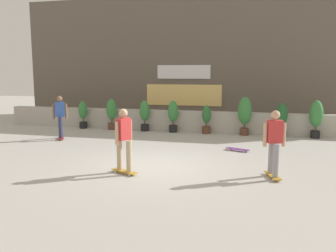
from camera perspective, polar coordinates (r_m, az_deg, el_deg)
name	(u,v)px	position (r m, az deg, el deg)	size (l,w,h in m)	color
ground_plane	(155,165)	(10.27, -2.07, -6.20)	(48.00, 48.00, 0.00)	#B2AFA8
planter_wall	(193,121)	(15.93, 3.98, 0.77)	(18.00, 0.40, 0.90)	#B2ADA3
building_backdrop	(207,60)	(19.73, 6.16, 10.41)	(20.00, 2.08, 6.50)	#60564C
potted_plant_0	(83,114)	(17.13, -13.34, 1.93)	(0.40, 0.40, 1.26)	black
potted_plant_1	(112,112)	(16.50, -8.93, 2.21)	(0.47, 0.47, 1.41)	brown
potted_plant_2	(145,114)	(15.96, -3.73, 1.95)	(0.45, 0.45, 1.36)	black
potted_plant_3	(173,114)	(15.61, 0.81, 1.86)	(0.45, 0.45, 1.38)	black
potted_plant_4	(206,119)	(15.36, 6.12, 1.18)	(0.37, 0.37, 1.21)	brown
potted_plant_5	(245,113)	(15.18, 12.08, 2.07)	(0.56, 0.56, 1.60)	brown
potted_plant_6	(282,118)	(15.22, 17.60, 1.28)	(0.45, 0.45, 1.38)	black
potted_plant_7	(316,116)	(15.34, 22.45, 1.44)	(0.52, 0.52, 1.51)	black
skater_foreground	(60,115)	(14.58, -16.75, 1.63)	(0.55, 0.80, 1.70)	maroon
skater_far_left	(274,141)	(9.22, 16.51, -2.28)	(0.54, 0.82, 1.70)	#BF8C26
skater_by_wall_right	(124,138)	(9.29, -7.02, -1.91)	(0.81, 0.53, 1.70)	#BF8C26
skateboard_near_camera	(238,149)	(12.23, 10.97, -3.63)	(0.82, 0.47, 0.08)	#72338C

